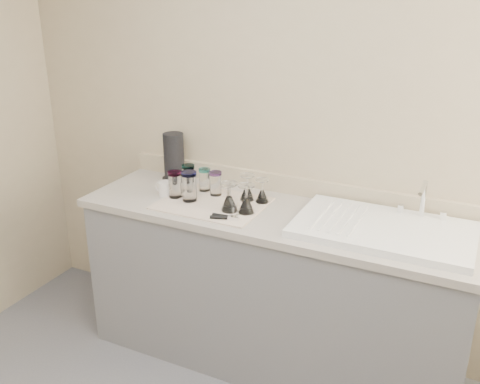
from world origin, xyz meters
The scene contains 17 objects.
room_envelope centered at (0.00, 0.00, 1.56)m, with size 3.54×3.50×2.52m.
counter_unit centered at (0.00, 1.20, 0.45)m, with size 2.06×0.62×0.90m.
sink_unit centered at (0.55, 1.20, 0.92)m, with size 0.82×0.50×0.22m.
dish_towel centered at (-0.34, 1.16, 0.90)m, with size 0.55×0.42×0.01m, color silver.
tumbler_teal centered at (-0.55, 1.27, 0.98)m, with size 0.07×0.07×0.14m.
tumbler_cyan centered at (-0.46, 1.30, 0.97)m, with size 0.06×0.06×0.13m.
tumbler_purple centered at (-0.38, 1.27, 0.98)m, with size 0.07×0.07×0.13m.
tumbler_magenta centered at (-0.56, 1.14, 0.98)m, with size 0.07×0.07×0.15m.
tumbler_blue centered at (-0.46, 1.13, 0.99)m, with size 0.08×0.08×0.16m.
goblet_back_left centered at (-0.19, 1.28, 0.96)m, with size 0.08×0.08×0.14m.
goblet_back_right centered at (-0.11, 1.28, 0.95)m, with size 0.07×0.07×0.13m.
goblet_front_left centered at (-0.22, 1.11, 0.96)m, with size 0.08×0.08×0.14m.
goblet_front_right centered at (-0.12, 1.12, 0.96)m, with size 0.08×0.08×0.15m.
goblet_extra centered at (-0.21, 1.10, 0.96)m, with size 0.08×0.08×0.15m.
can_opener centered at (-0.18, 1.00, 0.92)m, with size 0.14×0.07×0.02m.
white_mug centered at (-0.63, 1.15, 0.94)m, with size 0.11×0.09×0.08m.
paper_towel_roll centered at (-0.72, 1.40, 1.04)m, with size 0.15×0.15×0.28m.
Camera 1 is at (0.94, -1.13, 1.99)m, focal length 40.00 mm.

